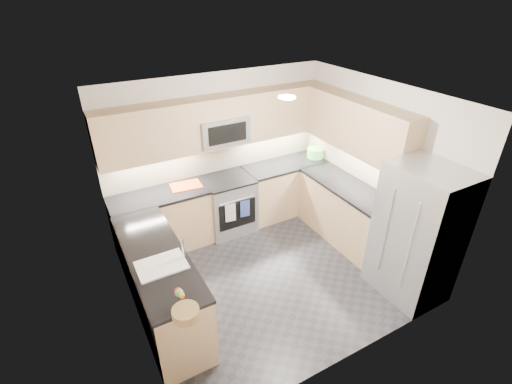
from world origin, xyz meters
The scene contains 37 objects.
floor centered at (0.00, 0.00, 0.00)m, with size 3.60×3.20×0.00m, color black.
ceiling centered at (0.00, 0.00, 2.50)m, with size 3.60×3.20×0.02m, color beige.
wall_back centered at (0.00, 1.60, 1.25)m, with size 3.60×0.02×2.50m, color beige.
wall_front centered at (0.00, -1.60, 1.25)m, with size 3.60×0.02×2.50m, color beige.
wall_left centered at (-1.80, 0.00, 1.25)m, with size 0.02×3.20×2.50m, color beige.
wall_right centered at (1.80, 0.00, 1.25)m, with size 0.02×3.20×2.50m, color beige.
base_cab_back_left centered at (-1.09, 1.30, 0.45)m, with size 1.42×0.60×0.90m, color tan.
base_cab_back_right centered at (1.09, 1.30, 0.45)m, with size 1.42×0.60×0.90m, color tan.
base_cab_right centered at (1.50, 0.15, 0.45)m, with size 0.60×1.70×0.90m, color tan.
base_cab_peninsula centered at (-1.50, 0.00, 0.45)m, with size 0.60×2.00×0.90m, color tan.
countertop_back_left centered at (-1.09, 1.30, 0.92)m, with size 1.42×0.63×0.04m, color black.
countertop_back_right centered at (1.09, 1.30, 0.92)m, with size 1.42×0.63×0.04m, color black.
countertop_right centered at (1.50, 0.15, 0.92)m, with size 0.63×1.70×0.04m, color black.
countertop_peninsula centered at (-1.50, 0.00, 0.92)m, with size 0.63×2.00×0.04m, color black.
upper_cab_back centered at (0.00, 1.43, 1.83)m, with size 3.60×0.35×0.75m, color tan.
upper_cab_right centered at (1.62, 0.28, 1.83)m, with size 0.35×1.95×0.75m, color tan.
backsplash_back centered at (0.00, 1.60, 1.20)m, with size 3.60×0.01×0.51m, color #BFAE8A.
backsplash_right centered at (1.80, 0.45, 1.20)m, with size 0.01×2.30×0.51m, color #BFAE8A.
gas_range centered at (0.00, 1.28, 0.46)m, with size 0.76×0.65×0.91m, color #999BA0.
range_cooktop centered at (0.00, 1.28, 0.92)m, with size 0.76×0.65×0.03m, color black.
oven_door_glass centered at (0.00, 0.95, 0.45)m, with size 0.62×0.02×0.45m, color black.
oven_handle centered at (0.00, 0.93, 0.72)m, with size 0.02×0.02×0.60m, color #B2B5BA.
microwave centered at (0.00, 1.40, 1.70)m, with size 0.76×0.40×0.40m, color gray.
microwave_door centered at (0.00, 1.20, 1.70)m, with size 0.60×0.01×0.28m, color black.
refrigerator centered at (1.45, -1.15, 0.90)m, with size 0.70×0.90×1.80m, color #A9ADB1.
fridge_handle_left centered at (1.08, -1.33, 0.95)m, with size 0.02×0.02×1.20m, color #B2B5BA.
fridge_handle_right centered at (1.08, -0.97, 0.95)m, with size 0.02×0.02×1.20m, color #B2B5BA.
sink_basin centered at (-1.50, -0.25, 0.88)m, with size 0.52×0.38×0.16m, color white.
faucet centered at (-1.24, -0.25, 1.08)m, with size 0.03×0.03×0.28m, color silver.
utensil_bowl centered at (1.69, 1.26, 1.02)m, with size 0.29×0.29×0.17m, color #58BC50.
cutting_board centered at (-0.65, 1.35, 0.95)m, with size 0.45×0.31×0.01m, color red.
fruit_basket centered at (-1.51, -1.05, 0.99)m, with size 0.25×0.25×0.09m, color #9E7949.
fruit_apple centered at (-1.49, -0.82, 1.05)m, with size 0.07×0.07×0.07m, color #B21914.
fruit_pear centered at (-1.49, -0.84, 1.05)m, with size 0.08×0.08×0.08m, color #54BD51.
dish_towel_check centered at (-0.14, 0.91, 0.55)m, with size 0.16×0.01×0.31m, color silver.
dish_towel_blue centered at (0.11, 0.91, 0.55)m, with size 0.15×0.01×0.29m, color navy.
fruit_orange centered at (-1.48, -0.89, 1.05)m, with size 0.06×0.06×0.06m, color orange.
Camera 1 is at (-2.10, -3.44, 3.60)m, focal length 26.00 mm.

